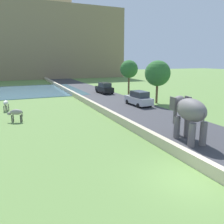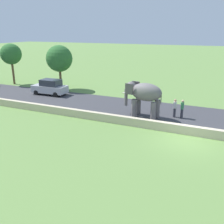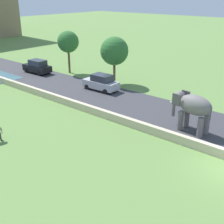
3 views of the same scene
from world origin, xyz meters
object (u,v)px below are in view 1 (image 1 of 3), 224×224
object	(u,v)px
car_black	(104,88)
cow_grey	(16,113)
car_silver	(139,99)
elephant	(189,112)
cow_white	(6,103)

from	to	relation	value
car_black	cow_grey	size ratio (longest dim) A/B	2.88
car_silver	car_black	bearing A→B (deg)	90.00
elephant	car_black	distance (m)	23.54
elephant	cow_white	distance (m)	19.27
car_black	cow_grey	world-z (taller)	car_black
cow_grey	cow_white	bearing A→B (deg)	99.48
car_black	cow_grey	bearing A→B (deg)	-136.03
elephant	cow_white	xyz separation A→B (m)	(-11.53, 15.40, -1.20)
cow_grey	elephant	bearing A→B (deg)	-43.35
car_black	cow_grey	distance (m)	19.11
car_silver	elephant	bearing A→B (deg)	-104.54
elephant	cow_white	world-z (taller)	elephant
elephant	cow_white	bearing A→B (deg)	126.82
elephant	cow_white	size ratio (longest dim) A/B	2.50
elephant	cow_grey	bearing A→B (deg)	136.65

